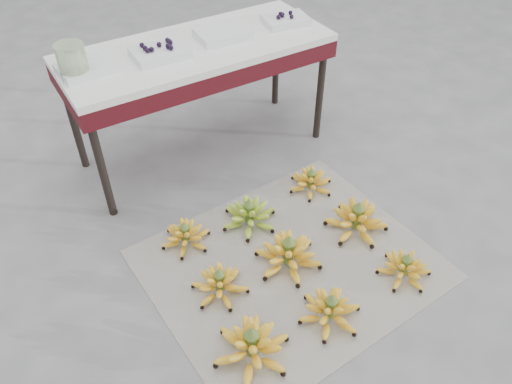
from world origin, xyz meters
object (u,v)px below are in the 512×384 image
bunch_front_center (330,310)px  tray_right (223,34)px  bunch_mid_center (288,255)px  bunch_front_left (252,346)px  glass_jar (72,61)px  bunch_back_center (249,215)px  bunch_back_left (186,236)px  newspaper_mat (290,264)px  tray_far_left (87,68)px  bunch_back_right (311,182)px  bunch_mid_left (220,284)px  bunch_front_right (404,268)px  bunch_mid_right (357,220)px  vendor_table (197,59)px  tray_far_right (286,20)px  tray_left (160,52)px

bunch_front_center → tray_right: tray_right is taller
bunch_mid_center → bunch_front_center: bearing=-84.1°
bunch_front_left → glass_jar: bearing=109.0°
bunch_back_center → tray_right: size_ratio=1.11×
bunch_back_left → tray_right: 1.07m
newspaper_mat → bunch_back_center: bearing=94.4°
glass_jar → tray_far_left: bearing=26.7°
bunch_back_right → bunch_mid_left: bearing=-130.4°
bunch_back_left → newspaper_mat: bearing=-39.7°
bunch_front_right → bunch_back_center: 0.78m
tray_right → bunch_back_left: bearing=-132.8°
bunch_mid_right → tray_far_left: size_ratio=1.25×
bunch_front_right → vendor_table: vendor_table is taller
bunch_front_left → glass_jar: 1.47m
bunch_mid_right → bunch_back_left: bearing=161.9°
bunch_mid_left → bunch_front_center: bearing=-45.7°
bunch_front_center → bunch_back_center: (0.00, 0.66, 0.00)m
tray_far_right → bunch_back_center: bearing=-134.1°
bunch_back_center → bunch_back_right: size_ratio=0.98×
bunch_back_right → tray_left: 1.02m
vendor_table → tray_right: (0.16, -0.00, 0.10)m
bunch_mid_center → tray_far_left: tray_far_left is taller
bunch_front_center → bunch_mid_right: 0.55m
bunch_front_center → bunch_front_right: size_ratio=1.39×
bunch_front_right → bunch_mid_left: bearing=157.3°
bunch_front_center → tray_right: bearing=56.0°
bunch_front_right → bunch_mid_right: 0.34m
bunch_mid_left → vendor_table: bearing=68.9°
bunch_front_left → bunch_mid_left: 0.34m
bunch_mid_center → tray_left: tray_left is taller
bunch_back_left → tray_right: bearing=54.0°
bunch_front_left → bunch_back_left: (0.04, 0.68, -0.01)m
bunch_mid_left → bunch_mid_center: bunch_mid_center is taller
bunch_back_center → vendor_table: bearing=89.1°
tray_far_left → glass_jar: 0.09m
bunch_front_center → tray_far_left: (-0.46, 1.34, 0.63)m
bunch_back_left → glass_jar: (-0.20, 0.61, 0.70)m
bunch_front_right → bunch_mid_center: bunch_mid_center is taller
newspaper_mat → bunch_back_center: 0.33m
vendor_table → bunch_mid_center: bearing=-94.5°
bunch_mid_center → bunch_back_right: 0.55m
bunch_front_right → glass_jar: size_ratio=1.52×
newspaper_mat → tray_right: bearing=77.2°
bunch_back_left → bunch_back_right: size_ratio=0.83×
bunch_front_left → tray_far_right: size_ratio=1.38×
bunch_back_center → bunch_back_right: bearing=14.4°
bunch_back_center → tray_far_left: bearing=131.3°
bunch_back_center → tray_left: (-0.11, 0.65, 0.63)m
bunch_front_center → bunch_front_right: bearing=-22.4°
tray_left → bunch_front_left: bearing=-101.4°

